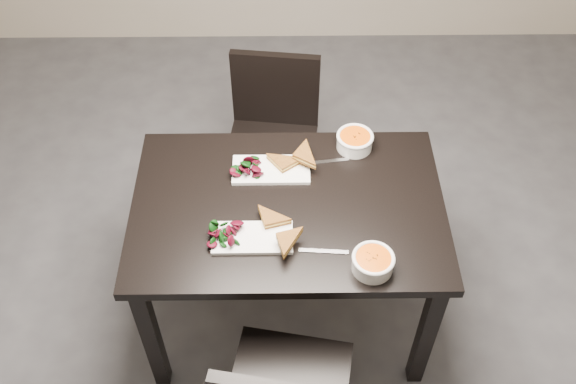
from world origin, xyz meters
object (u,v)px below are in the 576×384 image
object	(u,v)px
chair_far	(273,130)
soup_bowl_far	(355,140)
plate_far	(271,170)
table	(288,221)
soup_bowl_near	(373,262)
plate_near	(253,238)

from	to	relation	value
chair_far	soup_bowl_far	world-z (taller)	chair_far
plate_far	soup_bowl_far	xyz separation A→B (m)	(0.34, 0.13, 0.03)
table	soup_bowl_near	bearing A→B (deg)	-45.84
soup_bowl_far	plate_far	bearing A→B (deg)	-158.63
soup_bowl_far	plate_near	bearing A→B (deg)	-130.64
chair_far	plate_near	distance (m)	0.91
plate_far	soup_bowl_far	world-z (taller)	soup_bowl_far
table	plate_far	size ratio (longest dim) A/B	3.89
plate_near	soup_bowl_near	world-z (taller)	soup_bowl_near
plate_far	soup_bowl_far	distance (m)	0.37
chair_far	soup_bowl_far	size ratio (longest dim) A/B	5.56
plate_near	plate_far	world-z (taller)	same
plate_far	soup_bowl_far	bearing A→B (deg)	21.37
soup_bowl_near	soup_bowl_far	distance (m)	0.61
table	plate_far	distance (m)	0.22
table	soup_bowl_far	distance (m)	0.44
plate_far	soup_bowl_near	bearing A→B (deg)	-53.12
chair_far	soup_bowl_far	xyz separation A→B (m)	(0.34, -0.39, 0.30)
table	soup_bowl_near	world-z (taller)	soup_bowl_near
table	chair_far	size ratio (longest dim) A/B	1.41
table	plate_far	world-z (taller)	plate_far
table	plate_near	world-z (taller)	plate_near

